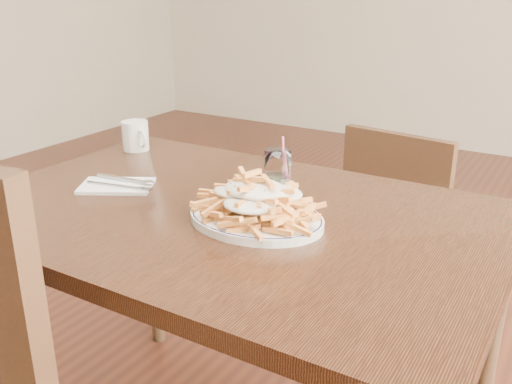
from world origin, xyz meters
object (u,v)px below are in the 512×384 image
Objects in this scene: table at (228,241)px; water_glass at (278,174)px; chair_far at (403,226)px; coffee_mug at (136,136)px; fries_plate at (256,218)px; loaded_fries at (256,196)px.

water_glass reaches higher than table.
table is 0.20m from water_glass.
coffee_mug reaches higher than chair_far.
fries_plate is at bearing -74.35° from water_glass.
water_glass is 1.32× the size of coffee_mug.
fries_plate is 0.05m from loaded_fries.
water_glass is at bearing -102.16° from chair_far.
fries_plate is at bearing -95.86° from chair_far.
coffee_mug is at bearing 154.20° from fries_plate.
table is 11.06× the size of coffee_mug.
chair_far is at bearing 77.33° from table.
water_glass is (0.04, 0.16, 0.12)m from table.
water_glass reaches higher than loaded_fries.
table is 3.89× the size of loaded_fries.
table is 0.13m from fries_plate.
fries_plate is 0.67m from coffee_mug.
chair_far reaches higher than fries_plate.
chair_far is 0.94m from coffee_mug.
chair_far is at bearing 84.14° from loaded_fries.
coffee_mug is at bearing 152.91° from table.
chair_far is (0.18, 0.80, -0.22)m from table.
table is 3.50× the size of fries_plate.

